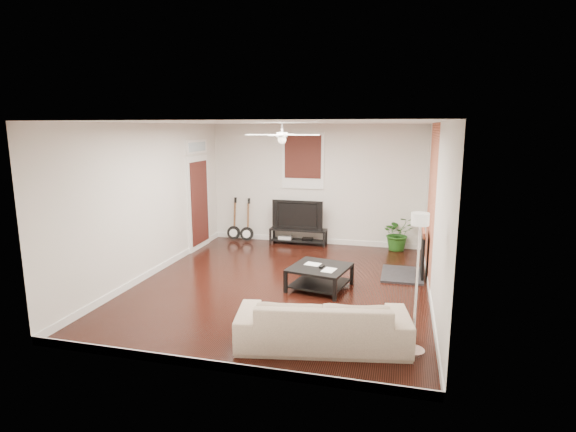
{
  "coord_description": "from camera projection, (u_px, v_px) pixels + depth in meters",
  "views": [
    {
      "loc": [
        1.99,
        -7.38,
        2.73
      ],
      "look_at": [
        0.0,
        0.4,
        1.15
      ],
      "focal_mm": 28.32,
      "sensor_mm": 36.0,
      "label": 1
    }
  ],
  "objects": [
    {
      "name": "guitar_left",
      "position": [
        233.0,
        219.0,
        11.01
      ],
      "size": [
        0.35,
        0.27,
        1.05
      ],
      "primitive_type": null,
      "rotation": [
        0.0,
        0.0,
        0.12
      ],
      "color": "black",
      "rests_on": "floor"
    },
    {
      "name": "potted_plant",
      "position": [
        398.0,
        233.0,
        10.16
      ],
      "size": [
        0.89,
        0.84,
        0.79
      ],
      "primitive_type": "imported",
      "rotation": [
        0.0,
        0.0,
        0.4
      ],
      "color": "#205518",
      "rests_on": "floor"
    },
    {
      "name": "ceiling_fan",
      "position": [
        282.0,
        135.0,
        7.52
      ],
      "size": [
        1.24,
        1.24,
        0.32
      ],
      "primitive_type": null,
      "color": "white",
      "rests_on": "ceiling"
    },
    {
      "name": "fireplace",
      "position": [
        412.0,
        252.0,
        8.35
      ],
      "size": [
        0.8,
        1.1,
        0.92
      ],
      "primitive_type": "cube",
      "color": "black",
      "rests_on": "floor"
    },
    {
      "name": "brick_accent",
      "position": [
        431.0,
        203.0,
        8.1
      ],
      "size": [
        0.02,
        2.2,
        2.8
      ],
      "primitive_type": "cube",
      "color": "#AD5738",
      "rests_on": "floor"
    },
    {
      "name": "guitar_right",
      "position": [
        247.0,
        220.0,
        10.9
      ],
      "size": [
        0.37,
        0.3,
        1.05
      ],
      "primitive_type": null,
      "rotation": [
        0.0,
        0.0,
        0.23
      ],
      "color": "black",
      "rests_on": "floor"
    },
    {
      "name": "coffee_table",
      "position": [
        320.0,
        277.0,
        7.77
      ],
      "size": [
        1.1,
        1.1,
        0.39
      ],
      "primitive_type": "cube",
      "rotation": [
        0.0,
        0.0,
        -0.2
      ],
      "color": "black",
      "rests_on": "floor"
    },
    {
      "name": "room",
      "position": [
        282.0,
        206.0,
        7.75
      ],
      "size": [
        5.01,
        6.01,
        2.81
      ],
      "color": "black",
      "rests_on": "ground"
    },
    {
      "name": "sofa",
      "position": [
        323.0,
        322.0,
        5.72
      ],
      "size": [
        2.27,
        1.22,
        0.63
      ],
      "primitive_type": "imported",
      "rotation": [
        0.0,
        0.0,
        3.32
      ],
      "color": "#C1AA91",
      "rests_on": "floor"
    },
    {
      "name": "floor_lamp",
      "position": [
        416.0,
        284.0,
        5.44
      ],
      "size": [
        0.34,
        0.34,
        1.76
      ],
      "primitive_type": null,
      "rotation": [
        0.0,
        0.0,
        0.18
      ],
      "color": "silver",
      "rests_on": "floor"
    },
    {
      "name": "door_left",
      "position": [
        199.0,
        194.0,
        10.19
      ],
      "size": [
        0.08,
        1.0,
        2.5
      ],
      "primitive_type": "cube",
      "color": "white",
      "rests_on": "wall_left"
    },
    {
      "name": "tv_stand",
      "position": [
        298.0,
        236.0,
        10.72
      ],
      "size": [
        1.33,
        0.36,
        0.37
      ],
      "primitive_type": "cube",
      "color": "black",
      "rests_on": "floor"
    },
    {
      "name": "tv",
      "position": [
        299.0,
        214.0,
        10.63
      ],
      "size": [
        1.19,
        0.16,
        0.69
      ],
      "primitive_type": "imported",
      "color": "black",
      "rests_on": "tv_stand"
    },
    {
      "name": "window_back",
      "position": [
        303.0,
        161.0,
        10.54
      ],
      "size": [
        1.0,
        0.06,
        1.3
      ],
      "primitive_type": "cube",
      "color": "#34150E",
      "rests_on": "wall_back"
    }
  ]
}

